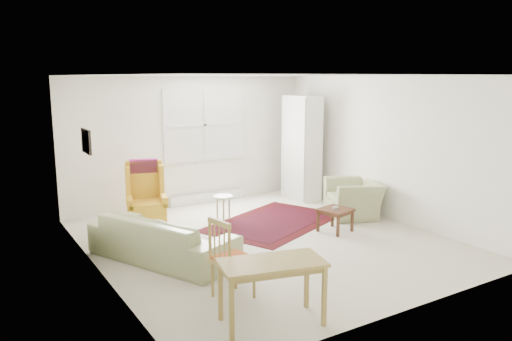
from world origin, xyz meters
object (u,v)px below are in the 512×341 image
coffee_table (335,220)px  desk (272,292)px  wingback_chair (146,194)px  armchair (354,195)px  desk_chair (233,258)px  sofa (162,229)px  stool (223,208)px  cabinet (302,148)px

coffee_table → desk: bearing=-141.8°
wingback_chair → armchair: bearing=-7.5°
desk_chair → sofa: bearing=-0.5°
stool → desk_chair: size_ratio=0.48×
sofa → desk_chair: (0.24, -1.56, 0.04)m
armchair → desk_chair: desk_chair is taller
cabinet → stool: bearing=-161.8°
cabinet → sofa: bearing=-151.9°
stool → desk_chair: 3.09m
cabinet → coffee_table: bearing=-111.1°
wingback_chair → desk_chair: size_ratio=1.16×
wingback_chair → sofa: bearing=-87.7°
sofa → desk_chair: desk_chair is taller
sofa → cabinet: 4.23m
wingback_chair → desk_chair: bearing=-77.5°
wingback_chair → coffee_table: size_ratio=2.34×
desk → desk_chair: size_ratio=1.10×
stool → desk: size_ratio=0.44×
sofa → armchair: (3.75, 0.28, -0.04)m
sofa → cabinet: cabinet is taller
sofa → desk_chair: size_ratio=2.25×
cabinet → desk_chair: (-3.50, -3.41, -0.58)m
armchair → stool: 2.36m
cabinet → armchair: bearing=-88.2°
sofa → armchair: size_ratio=2.14×
desk → coffee_table: bearing=38.2°
desk_chair → cabinet: bearing=-55.1°
coffee_table → armchair: bearing=31.2°
desk → wingback_chair: bearing=88.9°
armchair → stool: armchair is taller
coffee_table → desk_chair: desk_chair is taller
armchair → desk: (-3.46, -2.56, -0.06)m
coffee_table → desk_chair: 2.92m
coffee_table → stool: bearing=130.4°
wingback_chair → cabinet: (3.39, 0.21, 0.50)m
sofa → desk: 2.31m
sofa → coffee_table: sofa is taller
sofa → stool: (1.59, 1.22, -0.20)m
armchair → desk_chair: size_ratio=1.05×
coffee_table → desk_chair: size_ratio=0.49×
cabinet → desk: (-3.46, -4.14, -0.72)m
wingback_chair → cabinet: 3.43m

